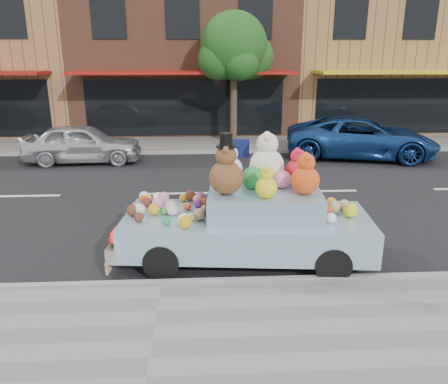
{
  "coord_description": "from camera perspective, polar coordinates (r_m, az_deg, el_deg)",
  "views": [
    {
      "loc": [
        0.64,
        -11.22,
        3.53
      ],
      "look_at": [
        1.04,
        -3.92,
        1.25
      ],
      "focal_mm": 35.0,
      "sensor_mm": 36.0,
      "label": 1
    }
  ],
  "objects": [
    {
      "name": "ground",
      "position": [
        11.78,
        -6.12,
        -0.22
      ],
      "size": [
        120.0,
        120.0,
        0.0
      ],
      "primitive_type": "plane",
      "color": "black",
      "rests_on": "ground"
    },
    {
      "name": "near_sidewalk",
      "position": [
        5.9,
        -9.29,
        -19.01
      ],
      "size": [
        60.0,
        3.0,
        0.12
      ],
      "primitive_type": "cube",
      "color": "gray",
      "rests_on": "ground"
    },
    {
      "name": "far_sidewalk",
      "position": [
        18.07,
        -5.15,
        6.19
      ],
      "size": [
        60.0,
        3.0,
        0.12
      ],
      "primitive_type": "cube",
      "color": "gray",
      "rests_on": "ground"
    },
    {
      "name": "near_kerb",
      "position": [
        7.15,
        -8.07,
        -11.86
      ],
      "size": [
        60.0,
        0.12,
        0.13
      ],
      "primitive_type": "cube",
      "color": "gray",
      "rests_on": "ground"
    },
    {
      "name": "far_kerb",
      "position": [
        16.6,
        -5.31,
        5.2
      ],
      "size": [
        60.0,
        0.12,
        0.13
      ],
      "primitive_type": "cube",
      "color": "gray",
      "rests_on": "ground"
    },
    {
      "name": "storefront_mid",
      "position": [
        23.2,
        -4.95,
        17.55
      ],
      "size": [
        10.0,
        9.8,
        7.3
      ],
      "color": "brown",
      "rests_on": "ground"
    },
    {
      "name": "storefront_right",
      "position": [
        25.01,
        19.69,
        16.63
      ],
      "size": [
        10.0,
        9.8,
        7.3
      ],
      "color": "olive",
      "rests_on": "ground"
    },
    {
      "name": "street_tree",
      "position": [
        17.83,
        1.39,
        17.85
      ],
      "size": [
        3.0,
        2.7,
        5.22
      ],
      "color": "#38281C",
      "rests_on": "ground"
    },
    {
      "name": "car_silver",
      "position": [
        15.81,
        -17.99,
        6.06
      ],
      "size": [
        3.99,
        1.7,
        1.34
      ],
      "primitive_type": "imported",
      "rotation": [
        0.0,
        0.0,
        1.6
      ],
      "color": "silver",
      "rests_on": "ground"
    },
    {
      "name": "car_blue",
      "position": [
        16.55,
        17.47,
        6.79
      ],
      "size": [
        5.69,
        3.6,
        1.46
      ],
      "primitive_type": "imported",
      "rotation": [
        0.0,
        0.0,
        1.33
      ],
      "color": "navy",
      "rests_on": "ground"
    },
    {
      "name": "art_car",
      "position": [
        7.74,
        3.19,
        -3.25
      ],
      "size": [
        4.63,
        2.16,
        2.37
      ],
      "rotation": [
        0.0,
        0.0,
        -0.1
      ],
      "color": "black",
      "rests_on": "ground"
    }
  ]
}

